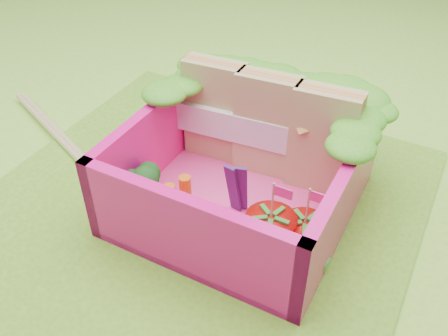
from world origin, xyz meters
name	(u,v)px	position (x,y,z in m)	size (l,w,h in m)	color
ground	(199,207)	(0.00, 0.00, 0.00)	(14.00, 14.00, 0.00)	#94DA3D
placemat	(199,205)	(0.00, 0.00, 0.01)	(2.60, 2.60, 0.03)	#6CB027
bento_floor	(241,201)	(0.24, 0.12, 0.06)	(1.30, 1.30, 0.05)	#FF419B
bento_box	(241,171)	(0.24, 0.12, 0.31)	(1.30, 1.30, 0.55)	#FE158D
lettuce_ruffle	(277,86)	(0.24, 0.60, 0.64)	(1.43, 0.77, 0.11)	#358F1A
sandwich_stack	(267,126)	(0.24, 0.47, 0.42)	(1.26, 0.28, 0.69)	tan
broccoli	(142,185)	(-0.25, -0.22, 0.26)	(0.34, 0.34, 0.25)	#628D44
carrot_sticks	(179,198)	(-0.02, -0.18, 0.21)	(0.13, 0.14, 0.28)	orange
purple_wedges	(237,189)	(0.27, 0.00, 0.27)	(0.11, 0.06, 0.38)	#401958
strawberry_left	(270,236)	(0.57, -0.22, 0.22)	(0.28, 0.28, 0.52)	red
strawberry_right	(303,239)	(0.74, -0.14, 0.21)	(0.25, 0.25, 0.49)	red
snap_peas	(308,240)	(0.74, -0.04, 0.11)	(0.33, 0.39, 0.05)	green
chopsticks	(78,154)	(-1.00, 0.02, 0.05)	(1.96, 0.86, 0.05)	tan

